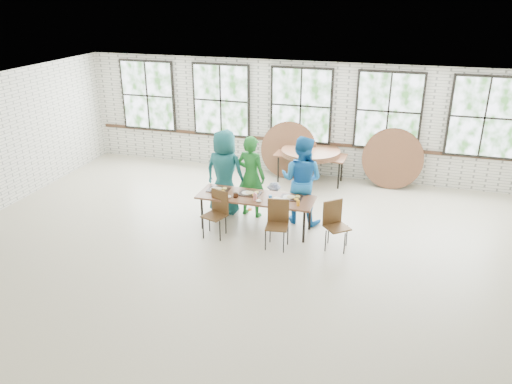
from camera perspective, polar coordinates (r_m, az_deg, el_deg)
room at (r=13.13m, az=5.15°, el=9.62°), size 12.00×12.00×12.00m
dining_table at (r=10.23m, az=-0.03°, el=-0.78°), size 2.40×0.80×0.74m
chair_near_left at (r=10.09m, az=-4.46°, el=-2.00°), size 0.53×0.52×0.95m
chair_near_right at (r=9.65m, az=2.49°, el=-3.15°), size 0.47×0.46×0.95m
chair_spare at (r=9.71m, az=8.97°, el=-3.24°), size 0.58×0.58×0.95m
adult_teal at (r=10.98m, az=-3.59°, el=2.30°), size 0.99×0.71×1.90m
adult_green at (r=10.81m, az=-0.57°, el=1.79°), size 0.74×0.56×1.82m
toddler at (r=10.86m, az=2.05°, el=-0.95°), size 0.59×0.42×0.83m
adult_blue at (r=10.54m, az=5.23°, el=1.38°), size 1.04×0.87×1.91m
storage_table at (r=12.88m, az=6.25°, el=4.05°), size 1.83×0.81×0.74m
tabletop_clutter at (r=10.15m, az=0.33°, el=-0.50°), size 2.04×0.59×0.11m
round_tops_stacked at (r=12.85m, az=6.28°, el=4.55°), size 1.50×1.50×0.13m
round_tops_leaning at (r=12.97m, az=11.43°, el=4.08°), size 4.16×0.46×1.48m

